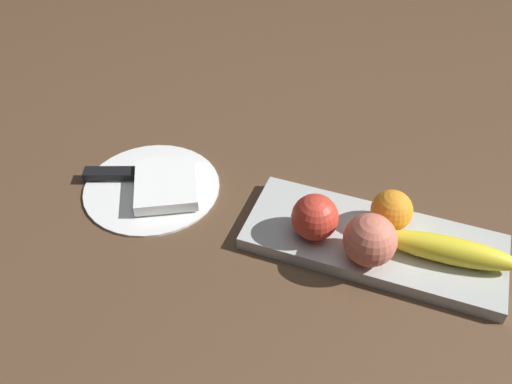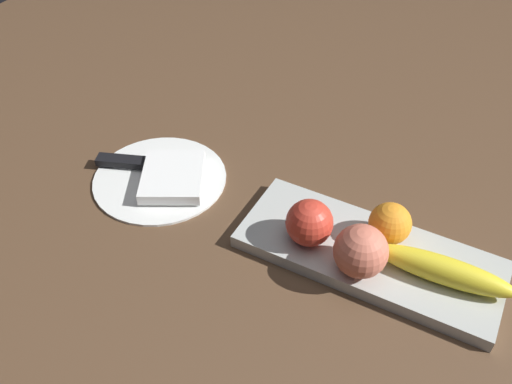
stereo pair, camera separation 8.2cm
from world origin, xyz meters
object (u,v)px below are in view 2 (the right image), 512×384
at_px(banana, 443,270).
at_px(folded_napkin, 173,176).
at_px(knife, 132,162).
at_px(apple, 309,223).
at_px(peach, 361,251).
at_px(fruit_tray, 368,254).
at_px(orange_near_apple, 390,224).
at_px(dinner_plate, 160,177).

xyz_separation_m(banana, folded_napkin, (-0.44, 0.01, -0.02)).
bearing_deg(knife, apple, -24.90).
bearing_deg(peach, banana, 19.18).
height_order(fruit_tray, orange_near_apple, orange_near_apple).
bearing_deg(apple, peach, -12.62).
distance_m(fruit_tray, knife, 0.43).
relative_size(peach, knife, 0.42).
bearing_deg(peach, apple, 167.38).
height_order(peach, folded_napkin, peach).
bearing_deg(folded_napkin, banana, -0.84).
distance_m(fruit_tray, apple, 0.10).
bearing_deg(peach, fruit_tray, 86.79).
bearing_deg(fruit_tray, folded_napkin, 180.00).
bearing_deg(dinner_plate, knife, 179.22).
distance_m(fruit_tray, peach, 0.06).
bearing_deg(folded_napkin, peach, -7.25).
xyz_separation_m(apple, folded_napkin, (-0.25, 0.02, -0.04)).
bearing_deg(dinner_plate, banana, -0.79).
relative_size(orange_near_apple, peach, 0.82).
relative_size(peach, dinner_plate, 0.33).
xyz_separation_m(folded_napkin, knife, (-0.09, 0.00, -0.00)).
bearing_deg(apple, banana, 5.45).
bearing_deg(orange_near_apple, banana, -23.43).
xyz_separation_m(peach, dinner_plate, (-0.37, 0.04, -0.05)).
relative_size(orange_near_apple, knife, 0.35).
relative_size(fruit_tray, folded_napkin, 3.15).
bearing_deg(apple, folded_napkin, 174.53).
xyz_separation_m(apple, peach, (0.08, -0.02, 0.00)).
distance_m(orange_near_apple, knife, 0.44).
distance_m(orange_near_apple, peach, 0.08).
xyz_separation_m(banana, knife, (-0.53, 0.01, -0.03)).
height_order(apple, knife, apple).
relative_size(banana, orange_near_apple, 3.07).
height_order(dinner_plate, folded_napkin, folded_napkin).
bearing_deg(dinner_plate, apple, -4.93).
xyz_separation_m(fruit_tray, knife, (-0.43, 0.00, 0.00)).
bearing_deg(fruit_tray, apple, -164.04).
distance_m(fruit_tray, folded_napkin, 0.34).
bearing_deg(banana, folded_napkin, -4.13).
relative_size(peach, folded_napkin, 0.62).
bearing_deg(apple, dinner_plate, 175.07).
xyz_separation_m(banana, dinner_plate, (-0.47, 0.01, -0.04)).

